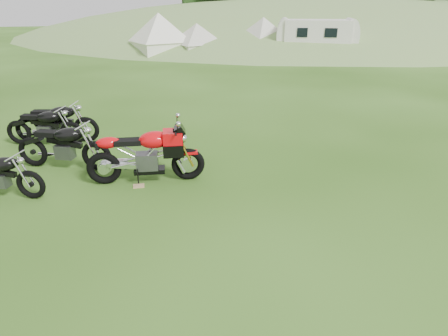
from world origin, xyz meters
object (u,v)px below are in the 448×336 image
object	(u,v)px
sport_motorcycle	(145,151)
tent_mid	(197,38)
plywood_board	(139,186)
tent_left	(160,35)
caravan	(316,38)
tent_right	(263,36)
vintage_moto_d	(56,122)
vintage_moto_b	(44,126)
vintage_moto_c	(63,145)

from	to	relation	value
sport_motorcycle	tent_mid	distance (m)	19.61
plywood_board	tent_left	distance (m)	20.01
caravan	tent_right	bearing A→B (deg)	161.76
vintage_moto_d	tent_right	size ratio (longest dim) A/B	0.72
caravan	vintage_moto_b	bearing A→B (deg)	-115.22
vintage_moto_c	vintage_moto_d	size ratio (longest dim) A/B	1.00
sport_motorcycle	tent_left	bearing A→B (deg)	90.72
vintage_moto_b	vintage_moto_d	world-z (taller)	vintage_moto_d
vintage_moto_d	tent_left	world-z (taller)	tent_left
plywood_board	caravan	size ratio (longest dim) A/B	0.04
tent_left	vintage_moto_c	bearing A→B (deg)	-119.48
sport_motorcycle	tent_left	xyz separation A→B (m)	(2.50, 19.58, 0.68)
vintage_moto_c	tent_mid	bearing A→B (deg)	93.84
vintage_moto_b	tent_right	world-z (taller)	tent_right
vintage_moto_c	sport_motorcycle	bearing A→B (deg)	-9.95
plywood_board	tent_right	world-z (taller)	tent_right
vintage_moto_b	vintage_moto_c	distance (m)	1.83
vintage_moto_b	caravan	bearing A→B (deg)	61.97
tent_left	tent_right	world-z (taller)	tent_left
sport_motorcycle	tent_right	distance (m)	20.70
plywood_board	caravan	bearing A→B (deg)	52.63
tent_left	caravan	bearing A→B (deg)	-36.85
sport_motorcycle	vintage_moto_b	size ratio (longest dim) A/B	1.14
vintage_moto_b	tent_right	bearing A→B (deg)	72.70
vintage_moto_b	tent_right	distance (m)	19.51
tent_mid	caravan	bearing A→B (deg)	-37.87
vintage_moto_b	vintage_moto_d	xyz separation A→B (m)	(0.27, 0.15, 0.04)
tent_right	tent_mid	bearing A→B (deg)	154.89
tent_right	sport_motorcycle	bearing A→B (deg)	-135.17
sport_motorcycle	plywood_board	world-z (taller)	sport_motorcycle
vintage_moto_b	tent_mid	bearing A→B (deg)	85.54
plywood_board	vintage_moto_d	bearing A→B (deg)	119.97
tent_right	caravan	bearing A→B (deg)	-58.83
vintage_moto_b	tent_mid	world-z (taller)	tent_mid
tent_mid	plywood_board	bearing A→B (deg)	-120.78
vintage_moto_b	vintage_moto_d	distance (m)	0.31
tent_mid	caravan	distance (m)	7.84
vintage_moto_c	tent_mid	world-z (taller)	tent_mid
vintage_moto_c	vintage_moto_d	world-z (taller)	vintage_moto_d
vintage_moto_c	tent_left	distance (m)	18.93
vintage_moto_d	caravan	xyz separation A→B (m)	(14.24, 13.03, 0.64)
plywood_board	vintage_moto_c	bearing A→B (deg)	137.99
tent_left	tent_mid	world-z (taller)	tent_left
plywood_board	vintage_moto_d	size ratio (longest dim) A/B	0.10
vintage_moto_b	tent_right	size ratio (longest dim) A/B	0.67
tent_left	tent_right	distance (m)	7.03
sport_motorcycle	tent_left	distance (m)	19.75
vintage_moto_d	tent_right	world-z (taller)	tent_right
tent_left	tent_right	bearing A→B (deg)	-26.28
plywood_board	caravan	distance (m)	20.45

